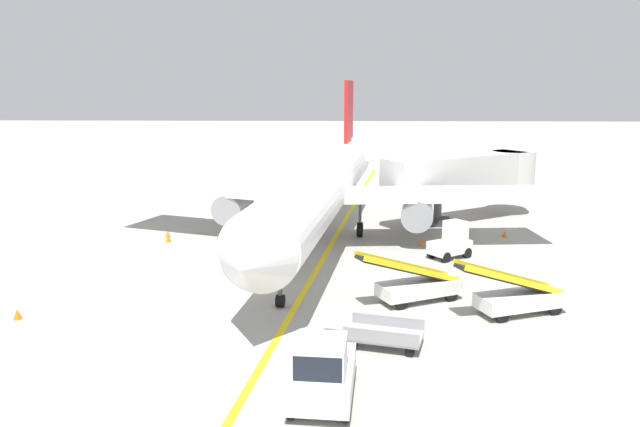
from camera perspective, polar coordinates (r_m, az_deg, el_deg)
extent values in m
plane|color=#9E9B93|center=(28.66, -4.25, -7.78)|extent=(300.00, 300.00, 0.00)
cube|color=yellow|center=(33.28, -0.12, -4.95)|extent=(10.56, 79.38, 0.01)
cylinder|color=white|center=(37.47, 0.16, 2.36)|extent=(7.12, 30.18, 3.30)
cone|color=white|center=(22.00, -6.61, -4.47)|extent=(3.52, 2.80, 3.23)
cone|color=white|center=(53.52, 2.97, 5.61)|extent=(3.47, 3.18, 3.14)
cube|color=white|center=(38.58, 11.57, 1.79)|extent=(13.31, 5.44, 0.36)
cylinder|color=gray|center=(37.75, 9.08, 0.12)|extent=(2.29, 3.42, 1.90)
cube|color=white|center=(40.80, -9.95, 2.38)|extent=(13.72, 8.46, 0.36)
cylinder|color=gray|center=(39.53, -8.13, 0.67)|extent=(2.29, 3.42, 1.90)
cube|color=red|center=(50.87, 2.71, 9.41)|extent=(0.79, 4.00, 5.20)
cube|color=white|center=(50.50, 6.01, 5.19)|extent=(5.22, 2.26, 0.24)
cube|color=white|center=(51.19, -0.73, 5.34)|extent=(5.60, 3.50, 0.24)
cylinder|color=#4C4C51|center=(26.89, -3.77, -5.59)|extent=(0.20, 0.20, 3.12)
cylinder|color=black|center=(27.30, -3.74, -8.16)|extent=(0.42, 0.60, 0.56)
cylinder|color=#4C4C51|center=(39.49, 3.77, 0.03)|extent=(0.20, 0.20, 3.12)
cylinder|color=black|center=(39.72, 3.75, -1.50)|extent=(0.47, 1.00, 0.96)
cylinder|color=#4C4C51|center=(40.14, -2.49, 0.24)|extent=(0.20, 0.20, 3.12)
cylinder|color=black|center=(40.37, -2.48, -1.27)|extent=(0.47, 1.00, 0.96)
cube|color=black|center=(23.77, -5.32, -2.34)|extent=(2.91, 1.35, 0.60)
cube|color=beige|center=(44.44, 12.80, 3.74)|extent=(11.44, 8.79, 2.50)
cylinder|color=beige|center=(48.57, 17.64, 4.14)|extent=(3.20, 3.20, 2.50)
cylinder|color=#59595B|center=(43.61, 10.95, 0.44)|extent=(0.56, 0.56, 2.35)
cube|color=#333338|center=(43.80, 10.91, -0.74)|extent=(1.80, 1.40, 0.50)
cube|color=silver|center=(19.65, 0.25, -15.06)|extent=(2.16, 3.73, 0.80)
cube|color=silver|center=(18.67, 0.04, -13.33)|extent=(1.64, 1.73, 1.10)
cube|color=black|center=(17.98, -0.23, -14.37)|extent=(1.43, 0.19, 0.77)
cylinder|color=black|center=(18.68, 2.41, -18.00)|extent=(0.26, 0.61, 0.60)
cylinder|color=black|center=(18.83, -2.74, -17.73)|extent=(0.26, 0.61, 0.60)
cylinder|color=black|center=(20.90, 2.89, -14.58)|extent=(0.26, 0.61, 0.60)
cylinder|color=black|center=(21.04, -1.64, -14.38)|extent=(0.26, 0.61, 0.60)
cube|color=silver|center=(35.46, 12.04, -3.07)|extent=(2.71, 2.45, 0.70)
cube|color=silver|center=(35.54, 12.57, -1.57)|extent=(1.48, 1.47, 1.10)
cube|color=black|center=(35.91, 13.15, -1.46)|extent=(0.63, 0.84, 0.77)
cylinder|color=black|center=(36.51, 12.32, -3.23)|extent=(0.62, 0.53, 0.60)
cylinder|color=black|center=(35.78, 13.59, -3.59)|extent=(0.62, 0.53, 0.60)
cylinder|color=black|center=(35.36, 10.42, -3.64)|extent=(0.62, 0.53, 0.60)
cylinder|color=black|center=(34.60, 11.69, -4.03)|extent=(0.62, 0.53, 0.60)
cube|color=silver|center=(28.26, 9.24, -6.90)|extent=(4.07, 3.00, 0.60)
cylinder|color=black|center=(27.18, 7.57, -8.29)|extent=(0.64, 0.46, 0.60)
cylinder|color=black|center=(28.21, 6.22, -7.49)|extent=(0.64, 0.46, 0.60)
cylinder|color=black|center=(28.59, 12.18, -7.44)|extent=(0.64, 0.46, 0.60)
cylinder|color=black|center=(29.57, 10.73, -6.72)|extent=(0.64, 0.46, 0.60)
cube|color=black|center=(27.67, 8.25, -5.21)|extent=(4.89, 2.97, 1.76)
cube|color=yellow|center=(27.27, 8.76, -5.21)|extent=(4.56, 2.24, 1.84)
cube|color=yellow|center=(28.00, 7.77, -4.73)|extent=(4.56, 2.24, 1.84)
cube|color=silver|center=(27.77, 18.21, -7.70)|extent=(4.08, 2.75, 0.60)
cylinder|color=black|center=(26.63, 16.67, -9.12)|extent=(0.64, 0.42, 0.60)
cylinder|color=black|center=(27.61, 15.14, -8.28)|extent=(0.64, 0.42, 0.60)
cylinder|color=black|center=(28.20, 21.14, -8.26)|extent=(0.64, 0.42, 0.60)
cylinder|color=black|center=(29.12, 19.54, -7.50)|extent=(0.64, 0.42, 0.60)
cube|color=black|center=(27.13, 17.32, -5.98)|extent=(4.99, 2.61, 1.76)
cube|color=yellow|center=(26.75, 17.90, -6.00)|extent=(4.72, 1.85, 1.84)
cube|color=yellow|center=(27.44, 16.78, -5.48)|extent=(4.72, 1.85, 1.84)
cube|color=#A5A5A8|center=(23.36, 6.03, -11.31)|extent=(3.08, 2.15, 0.16)
cube|color=#4C4C51|center=(23.73, 1.55, -10.92)|extent=(0.89, 0.30, 0.08)
cylinder|color=#4C4C51|center=(23.84, 0.49, -10.81)|extent=(0.12, 0.12, 0.05)
cube|color=gray|center=(22.58, 5.69, -11.45)|extent=(2.73, 0.75, 0.50)
cube|color=gray|center=(23.95, 6.37, -10.08)|extent=(2.73, 0.75, 0.50)
cylinder|color=black|center=(23.11, 3.12, -12.22)|extent=(0.38, 0.21, 0.36)
cylinder|color=black|center=(24.19, 3.78, -11.11)|extent=(0.38, 0.21, 0.36)
cylinder|color=black|center=(22.78, 8.40, -12.72)|extent=(0.38, 0.21, 0.36)
cylinder|color=black|center=(23.87, 8.81, -11.55)|extent=(0.38, 0.21, 0.36)
cylinder|color=#26262D|center=(32.86, -2.23, -4.41)|extent=(0.24, 0.24, 0.85)
cube|color=yellow|center=(32.67, -2.24, -3.22)|extent=(0.36, 0.22, 0.56)
sphere|color=beige|center=(32.57, -2.24, -2.56)|extent=(0.20, 0.20, 0.20)
sphere|color=yellow|center=(32.56, -2.25, -2.46)|extent=(0.24, 0.24, 0.24)
cone|color=orange|center=(41.44, 16.91, -1.80)|extent=(0.36, 0.36, 0.44)
cone|color=orange|center=(38.01, 9.41, -2.64)|extent=(0.36, 0.36, 0.44)
cone|color=orange|center=(39.51, -14.01, -2.29)|extent=(0.36, 0.36, 0.44)
cone|color=orange|center=(28.85, -26.47, -8.43)|extent=(0.36, 0.36, 0.44)
cone|color=orange|center=(40.72, -14.07, -1.88)|extent=(0.36, 0.36, 0.44)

